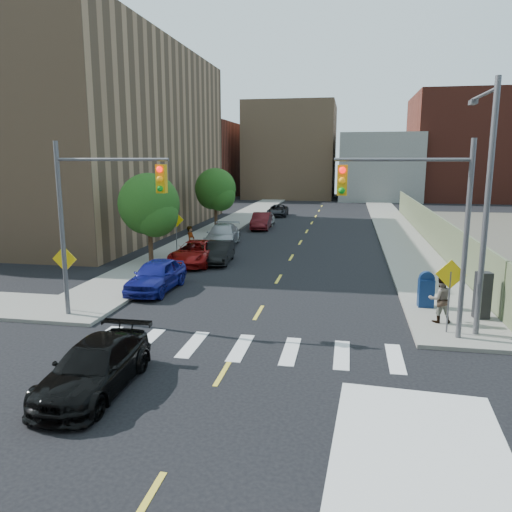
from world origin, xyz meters
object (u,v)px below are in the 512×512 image
at_px(parked_car_blue, 156,275).
at_px(mailbox, 426,290).
at_px(parked_car_maroon, 261,221).
at_px(parked_car_red, 196,253).
at_px(parked_car_silver, 223,235).
at_px(pedestrian_west, 191,241).
at_px(parked_car_white, 266,219).
at_px(pedestrian_east, 440,299).
at_px(parked_car_black, 219,252).
at_px(black_sedan, 95,367).
at_px(parked_car_grey, 278,210).
at_px(payphone, 482,295).

xyz_separation_m(parked_car_blue, mailbox, (12.40, -0.87, 0.13)).
bearing_deg(parked_car_maroon, parked_car_red, -97.73).
distance_m(parked_car_silver, pedestrian_west, 5.13).
relative_size(parked_car_white, pedestrian_west, 1.85).
distance_m(mailbox, pedestrian_east, 2.05).
relative_size(parked_car_black, parked_car_white, 1.11).
bearing_deg(black_sedan, parked_car_red, 97.09).
distance_m(parked_car_silver, mailbox, 18.59).
relative_size(parked_car_grey, mailbox, 2.95).
xyz_separation_m(parked_car_maroon, black_sedan, (1.00, -32.55, -0.06)).
bearing_deg(parked_car_grey, parked_car_red, -94.67).
bearing_deg(parked_car_silver, pedestrian_west, -103.87).
relative_size(parked_car_blue, mailbox, 2.94).
bearing_deg(parked_car_white, parked_car_black, -92.40).
xyz_separation_m(parked_car_red, black_sedan, (2.30, -16.74, -0.02)).
bearing_deg(parked_car_red, parked_car_silver, 90.84).
height_order(parked_car_maroon, payphone, payphone).
bearing_deg(pedestrian_west, parked_car_blue, -170.17).
xyz_separation_m(parked_car_black, pedestrian_east, (11.31, -9.91, 0.40)).
bearing_deg(parked_car_red, parked_car_maroon, 86.14).
bearing_deg(payphone, parked_car_maroon, 106.15).
bearing_deg(mailbox, pedestrian_east, -86.44).
xyz_separation_m(parked_car_red, pedestrian_west, (-0.80, 1.54, 0.43)).
xyz_separation_m(parked_car_silver, parked_car_grey, (1.30, 19.89, -0.15)).
bearing_deg(pedestrian_east, parked_car_white, -77.86).
relative_size(parked_car_white, pedestrian_east, 2.00).
bearing_deg(parked_car_grey, mailbox, -73.65).
height_order(parked_car_maroon, mailbox, mailbox).
relative_size(parked_car_white, parked_car_maroon, 0.81).
height_order(black_sedan, mailbox, mailbox).
bearing_deg(parked_car_red, mailbox, -29.50).
distance_m(parked_car_blue, parked_car_white, 24.98).
bearing_deg(mailbox, parked_car_silver, 129.33).
bearing_deg(parked_car_grey, parked_car_silver, -95.60).
xyz_separation_m(parked_car_silver, pedestrian_west, (-0.80, -5.05, 0.36)).
height_order(black_sedan, payphone, payphone).
height_order(parked_car_silver, mailbox, mailbox).
height_order(parked_car_blue, parked_car_red, parked_car_blue).
distance_m(parked_car_red, pedestrian_west, 1.79).
height_order(parked_car_black, black_sedan, black_sedan).
distance_m(parked_car_blue, parked_car_grey, 32.89).
relative_size(parked_car_blue, parked_car_red, 0.89).
bearing_deg(parked_car_black, parked_car_red, -158.84).
bearing_deg(pedestrian_west, parked_car_red, -148.45).
bearing_deg(parked_car_blue, parked_car_grey, 89.00).
relative_size(parked_car_red, mailbox, 3.29).
xyz_separation_m(parked_car_white, mailbox, (11.10, -25.81, 0.27)).
distance_m(parked_car_red, mailbox, 14.37).
bearing_deg(black_sedan, parked_car_silver, 94.90).
relative_size(black_sedan, pedestrian_west, 2.38).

